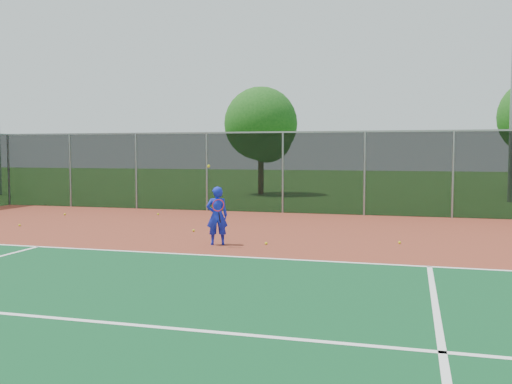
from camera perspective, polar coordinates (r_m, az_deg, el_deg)
ground at (r=9.13m, az=4.64°, el=-10.63°), size 120.00×120.00×0.00m
court_apron at (r=11.05m, az=6.57°, el=-7.99°), size 30.00×20.00×0.02m
court_lines at (r=7.18m, az=18.09°, el=-14.68°), size 22.10×13.05×0.00m
fence_back at (r=20.76m, az=10.81°, el=1.96°), size 30.00×0.06×3.03m
tennis_player at (r=14.00m, az=-3.92°, el=-2.37°), size 0.61×0.67×1.97m
practice_ball_0 at (r=20.83m, az=-9.77°, el=-2.19°), size 0.07×0.07×0.07m
practice_ball_1 at (r=14.06m, az=1.02°, el=-5.16°), size 0.07×0.07×0.07m
practice_ball_3 at (r=21.55m, az=-18.58°, el=-2.13°), size 0.07×0.07×0.07m
practice_ball_6 at (r=14.63m, az=14.16°, el=-4.92°), size 0.07×0.07×0.07m
practice_ball_7 at (r=18.91m, az=-22.56°, el=-3.08°), size 0.07×0.07×0.07m
practice_ball_8 at (r=16.40m, az=-6.26°, el=-3.85°), size 0.07×0.07×0.07m
tree_back_left at (r=30.36m, az=0.64°, el=6.52°), size 3.90×3.90×5.73m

